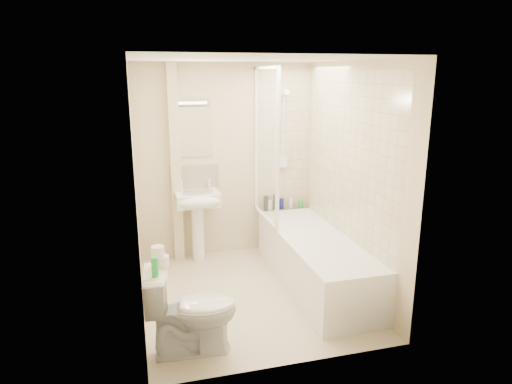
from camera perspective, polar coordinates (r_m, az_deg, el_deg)
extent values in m
plane|color=beige|center=(4.96, -0.73, -12.64)|extent=(2.50, 2.50, 0.00)
cube|color=beige|center=(5.72, -3.90, 3.83)|extent=(2.20, 0.02, 2.40)
cube|color=beige|center=(4.40, -14.80, 0.05)|extent=(0.02, 2.50, 2.40)
cube|color=beige|center=(4.91, 11.75, 1.74)|extent=(0.02, 2.50, 2.40)
cube|color=white|center=(4.40, -0.83, 16.32)|extent=(2.20, 2.50, 0.02)
cube|color=beige|center=(5.86, 3.33, 6.33)|extent=(0.70, 0.01, 1.75)
cube|color=beige|center=(4.91, 11.50, 4.43)|extent=(0.01, 2.10, 1.75)
cube|color=beige|center=(5.58, -10.04, 3.36)|extent=(0.12, 0.12, 2.40)
cube|color=beige|center=(5.69, -7.69, 1.91)|extent=(0.60, 0.02, 0.30)
cube|color=white|center=(5.59, -7.88, 7.41)|extent=(0.46, 0.01, 0.60)
cube|color=silver|center=(5.53, -7.99, 11.19)|extent=(0.42, 0.07, 0.07)
cube|color=white|center=(5.10, 7.39, -8.52)|extent=(0.70, 2.10, 0.55)
cube|color=white|center=(5.02, 7.48, -6.21)|extent=(0.56, 1.96, 0.05)
cube|color=white|center=(5.34, 1.25, 5.81)|extent=(0.01, 0.90, 1.80)
cube|color=white|center=(5.75, 0.03, 6.45)|extent=(0.04, 0.04, 1.80)
cube|color=white|center=(4.92, 2.73, 5.02)|extent=(0.04, 0.04, 1.80)
cube|color=white|center=(5.28, 1.30, 15.29)|extent=(0.04, 0.90, 0.04)
cube|color=white|center=(5.55, 1.20, -3.21)|extent=(0.04, 0.90, 0.03)
cylinder|color=white|center=(5.83, 3.42, 7.52)|extent=(0.02, 0.02, 0.90)
cylinder|color=white|center=(5.90, 3.36, 3.18)|extent=(0.05, 0.05, 0.02)
cylinder|color=white|center=(5.79, 3.49, 11.94)|extent=(0.05, 0.05, 0.02)
cylinder|color=white|center=(5.72, 3.71, 12.21)|extent=(0.08, 0.11, 0.11)
cube|color=white|center=(5.88, 3.38, 3.84)|extent=(0.10, 0.05, 0.14)
cylinder|color=white|center=(5.79, 3.32, 7.97)|extent=(0.01, 0.13, 0.84)
cylinder|color=white|center=(5.72, -7.24, -5.08)|extent=(0.15, 0.15, 0.70)
cube|color=white|center=(5.56, -7.35, -0.82)|extent=(0.52, 0.40, 0.16)
ellipsoid|color=white|center=(5.40, -7.10, -1.29)|extent=(0.52, 0.22, 0.16)
cube|color=silver|center=(5.54, -7.37, -0.22)|extent=(0.36, 0.26, 0.04)
cylinder|color=white|center=(5.61, -9.27, 0.63)|extent=(0.03, 0.03, 0.10)
cylinder|color=white|center=(5.66, -5.84, 0.85)|extent=(0.03, 0.03, 0.10)
sphere|color=white|center=(5.60, -9.29, 1.18)|extent=(0.04, 0.04, 0.04)
sphere|color=white|center=(5.64, -5.86, 1.40)|extent=(0.04, 0.04, 0.04)
cylinder|color=black|center=(5.89, 1.27, -1.41)|extent=(0.06, 0.06, 0.19)
cylinder|color=white|center=(5.91, 1.70, -1.64)|extent=(0.06, 0.06, 0.13)
cylinder|color=black|center=(5.92, 2.42, -1.27)|extent=(0.06, 0.06, 0.19)
cylinder|color=navy|center=(5.95, 3.22, -1.48)|extent=(0.06, 0.06, 0.14)
cylinder|color=silver|center=(6.00, 4.38, -1.42)|extent=(0.05, 0.05, 0.13)
cylinder|color=green|center=(6.05, 5.61, -1.53)|extent=(0.06, 0.06, 0.08)
imported|color=white|center=(3.92, -8.08, -14.40)|extent=(0.54, 0.81, 0.75)
cylinder|color=white|center=(3.80, -11.66, -8.47)|extent=(0.11, 0.11, 0.09)
cylinder|color=white|center=(3.75, -12.17, -7.33)|extent=(0.10, 0.10, 0.09)
cylinder|color=green|center=(3.62, -12.54, -9.13)|extent=(0.05, 0.05, 0.16)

